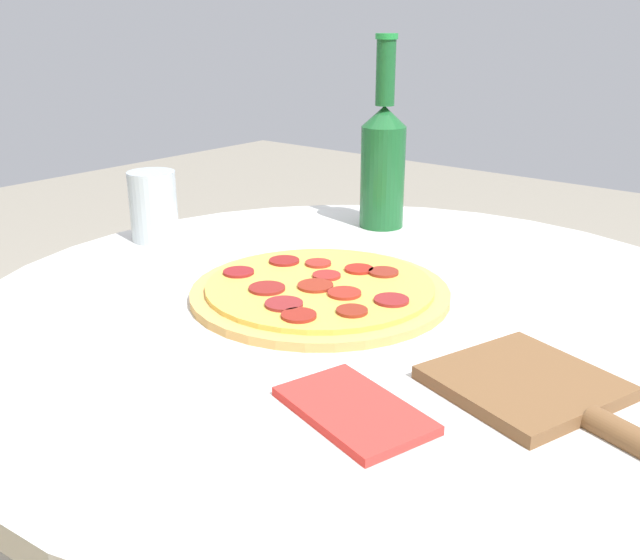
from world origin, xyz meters
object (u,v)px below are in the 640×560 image
Objects in this scene: pizza at (320,290)px; beer_bottle at (383,159)px; pizza_paddle at (546,395)px; drinking_glass at (153,206)px.

beer_bottle is at bearing -68.26° from pizza.
pizza_paddle is (-0.30, 0.06, -0.00)m from pizza.
drinking_glass is at bearing 51.57° from beer_bottle.
pizza is 0.31m from pizza_paddle.
beer_bottle is 1.08× the size of pizza_paddle.
pizza_paddle is at bearing 139.39° from beer_bottle.
pizza is 0.33m from drinking_glass.
pizza_paddle is (-0.41, 0.35, -0.10)m from beer_bottle.
pizza is at bearing 175.88° from drinking_glass.
pizza_paddle is 2.63× the size of drinking_glass.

